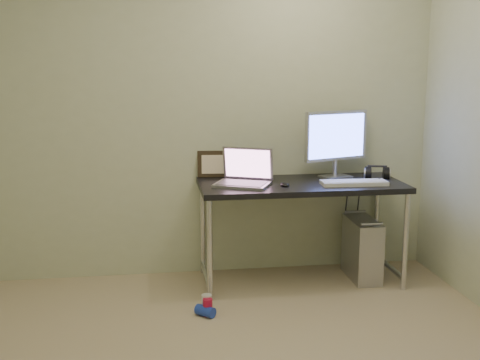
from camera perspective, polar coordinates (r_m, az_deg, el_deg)
name	(u,v)px	position (r m, az deg, el deg)	size (l,w,h in m)	color
wall_back	(203,111)	(4.51, -3.51, 6.56)	(3.50, 0.02, 2.50)	beige
desk	(301,194)	(4.39, 5.80, -1.32)	(1.47, 0.64, 0.75)	black
tower_computer	(362,249)	(4.64, 11.50, -6.42)	(0.20, 0.44, 0.48)	#A6A6AA
cable_a	(345,218)	(4.83, 9.91, -3.53)	(0.01, 0.01, 0.70)	black
cable_b	(357,220)	(4.84, 10.99, -3.77)	(0.01, 0.01, 0.72)	black
can_red	(208,307)	(3.96, -3.08, -11.96)	(0.06, 0.06, 0.11)	#C01238
can_white	(207,304)	(4.00, -3.18, -11.63)	(0.07, 0.07, 0.12)	silver
can_blue	(205,311)	(3.96, -3.31, -12.30)	(0.07, 0.07, 0.13)	#203DBB
laptop	(244,176)	(4.27, 0.42, 0.37)	(0.46, 0.43, 0.26)	#B6B6BD
monitor	(336,139)	(4.55, 9.11, 3.87)	(0.52, 0.22, 0.50)	#B6B6BD
keyboard	(354,183)	(4.34, 10.76, -0.26)	(0.47, 0.15, 0.03)	silver
mouse_right	(379,180)	(4.45, 13.07, -0.01)	(0.08, 0.12, 0.04)	black
mouse_left	(285,184)	(4.24, 4.26, -0.34)	(0.06, 0.10, 0.03)	black
headphones	(377,174)	(4.63, 12.86, 0.58)	(0.21, 0.12, 0.12)	black
picture_frame	(214,164)	(4.54, -2.47, 1.52)	(0.25, 0.03, 0.20)	black
webcam	(237,167)	(4.51, -0.26, 1.24)	(0.04, 0.03, 0.11)	silver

